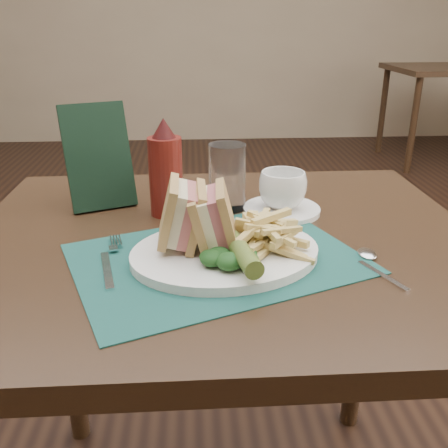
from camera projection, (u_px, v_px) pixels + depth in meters
name	position (u px, v px, depth m)	size (l,w,h in m)	color
floor	(214.00, 383.00, 1.62)	(7.00, 7.00, 0.00)	black
wall_back	(198.00, 139.00, 4.85)	(6.00, 6.00, 0.00)	tan
table_main	(224.00, 403.00, 1.02)	(0.90, 0.75, 0.75)	black
table_bg_right	(445.00, 115.00, 3.98)	(0.90, 0.75, 0.75)	black
placemat	(216.00, 259.00, 0.79)	(0.43, 0.31, 0.00)	#164842
plate	(225.00, 253.00, 0.79)	(0.30, 0.24, 0.01)	white
sandwich_half_a	(169.00, 214.00, 0.78)	(0.06, 0.10, 0.09)	tan
sandwich_half_b	(200.00, 218.00, 0.77)	(0.06, 0.10, 0.09)	tan
kale_garnish	(233.00, 256.00, 0.73)	(0.11, 0.08, 0.03)	#153A16
pickle_spear	(242.00, 253.00, 0.72)	(0.03, 0.03, 0.12)	#4E6627
fries_pile	(266.00, 228.00, 0.79)	(0.18, 0.20, 0.06)	tan
fork	(110.00, 259.00, 0.77)	(0.03, 0.17, 0.01)	silver
spoon	(377.00, 266.00, 0.76)	(0.03, 0.15, 0.01)	silver
saucer	(282.00, 210.00, 0.98)	(0.15, 0.15, 0.01)	white
coffee_cup	(282.00, 190.00, 0.96)	(0.09, 0.09, 0.07)	white
drinking_glass	(227.00, 177.00, 0.97)	(0.07, 0.07, 0.13)	white
ketchup_bottle	(165.00, 168.00, 0.94)	(0.06, 0.06, 0.19)	#56130E
check_presenter	(98.00, 157.00, 0.98)	(0.13, 0.01, 0.21)	black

